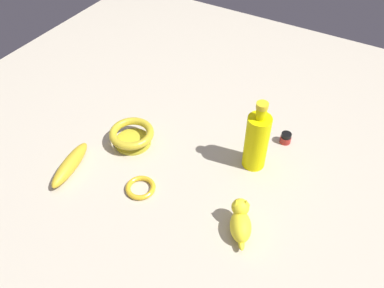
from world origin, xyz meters
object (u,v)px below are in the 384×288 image
(bottle_tall, at_px, (257,141))
(banana, at_px, (70,164))
(bangle, at_px, (141,188))
(nail_polish_jar, at_px, (286,138))
(cat_figurine, at_px, (241,221))
(bowl, at_px, (132,135))

(bottle_tall, relative_size, banana, 1.25)
(bangle, bearing_deg, banana, -169.40)
(bangle, relative_size, nail_polish_jar, 2.41)
(cat_figurine, bearing_deg, banana, -173.38)
(bangle, distance_m, nail_polish_jar, 0.51)
(banana, bearing_deg, nail_polish_jar, 118.58)
(bottle_tall, distance_m, cat_figurine, 0.26)
(bangle, height_order, nail_polish_jar, nail_polish_jar)
(bottle_tall, bearing_deg, nail_polish_jar, 69.72)
(bangle, bearing_deg, cat_figurine, 3.63)
(bowl, xyz_separation_m, nail_polish_jar, (0.44, 0.26, -0.02))
(banana, relative_size, nail_polish_jar, 5.20)
(nail_polish_jar, bearing_deg, bowl, -149.48)
(bowl, height_order, banana, bowl)
(bangle, height_order, cat_figurine, cat_figurine)
(bowl, height_order, nail_polish_jar, bowl)
(bottle_tall, bearing_deg, banana, -147.32)
(bowl, bearing_deg, bottle_tall, 16.61)
(bowl, height_order, cat_figurine, cat_figurine)
(bowl, bearing_deg, banana, -116.14)
(cat_figurine, bearing_deg, bottle_tall, 105.37)
(bangle, relative_size, banana, 0.46)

